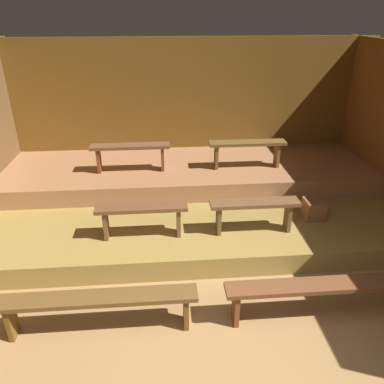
# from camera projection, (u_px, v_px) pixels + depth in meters

# --- Properties ---
(ground) EXTENTS (7.07, 5.85, 0.08)m
(ground) POSITION_uv_depth(u_px,v_px,m) (197.00, 248.00, 5.33)
(ground) COLOR #9E7646
(wall_back) EXTENTS (7.07, 0.06, 2.61)m
(wall_back) POSITION_uv_depth(u_px,v_px,m) (185.00, 111.00, 7.02)
(wall_back) COLOR brown
(wall_back) RESTS_ON ground
(platform_lower) EXTENTS (6.27, 3.26, 0.30)m
(platform_lower) POSITION_uv_depth(u_px,v_px,m) (192.00, 207.00, 6.05)
(platform_lower) COLOR olive
(platform_lower) RESTS_ON ground
(platform_middle) EXTENTS (6.27, 1.79, 0.30)m
(platform_middle) POSITION_uv_depth(u_px,v_px,m) (189.00, 172.00, 6.57)
(platform_middle) COLOR #A8724A
(platform_middle) RESTS_ON platform_lower
(bench_floor_left) EXTENTS (2.02, 0.24, 0.46)m
(bench_floor_left) POSITION_uv_depth(u_px,v_px,m) (98.00, 302.00, 3.76)
(bench_floor_left) COLOR brown
(bench_floor_left) RESTS_ON ground
(bench_floor_right) EXTENTS (2.02, 0.24, 0.46)m
(bench_floor_right) POSITION_uv_depth(u_px,v_px,m) (319.00, 289.00, 3.94)
(bench_floor_right) COLOR brown
(bench_floor_right) RESTS_ON ground
(bench_lower_left) EXTENTS (1.19, 0.24, 0.46)m
(bench_lower_left) POSITION_uv_depth(u_px,v_px,m) (142.00, 213.00, 4.85)
(bench_lower_left) COLOR brown
(bench_lower_left) RESTS_ON platform_lower
(bench_lower_right) EXTENTS (1.19, 0.24, 0.46)m
(bench_lower_right) POSITION_uv_depth(u_px,v_px,m) (254.00, 208.00, 4.97)
(bench_lower_right) COLOR brown
(bench_lower_right) RESTS_ON platform_lower
(bench_middle_left) EXTENTS (1.29, 0.24, 0.46)m
(bench_middle_left) POSITION_uv_depth(u_px,v_px,m) (130.00, 151.00, 6.10)
(bench_middle_left) COLOR brown
(bench_middle_left) RESTS_ON platform_middle
(bench_middle_right) EXTENTS (1.29, 0.24, 0.46)m
(bench_middle_right) POSITION_uv_depth(u_px,v_px,m) (247.00, 147.00, 6.24)
(bench_middle_right) COLOR brown
(bench_middle_right) RESTS_ON platform_middle
(wooden_crate_lower) EXTENTS (0.28, 0.28, 0.28)m
(wooden_crate_lower) POSITION_uv_depth(u_px,v_px,m) (314.00, 209.00, 5.38)
(wooden_crate_lower) COLOR brown
(wooden_crate_lower) RESTS_ON platform_lower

